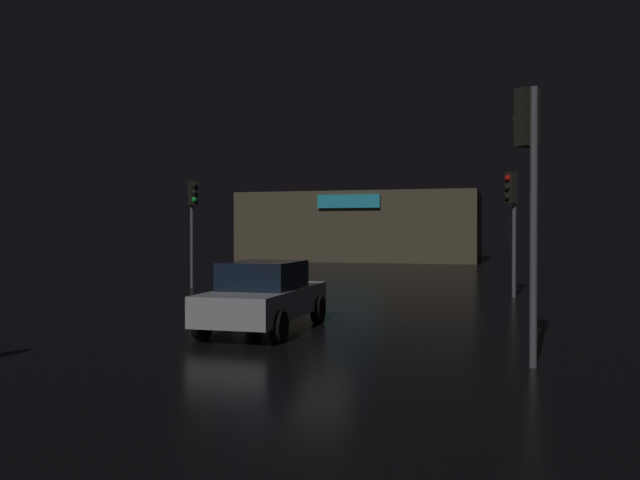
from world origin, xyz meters
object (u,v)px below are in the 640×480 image
Objects in this scene: traffic_signal_opposite at (512,207)px; traffic_signal_cross_left at (193,210)px; car_near at (265,296)px; traffic_signal_main at (528,161)px; store_building at (363,227)px.

traffic_signal_cross_left is (-11.96, 0.42, 0.03)m from traffic_signal_opposite.
traffic_signal_cross_left reaches higher than car_near.
traffic_signal_main is at bearing -44.45° from traffic_signal_cross_left.
traffic_signal_opposite is 0.94× the size of car_near.
traffic_signal_cross_left is (-12.13, 11.89, -0.31)m from traffic_signal_main.
store_building is at bearing 87.25° from traffic_signal_cross_left.
car_near is (6.60, -9.47, -2.28)m from traffic_signal_cross_left.
traffic_signal_cross_left is (-1.23, -25.69, 0.53)m from store_building.
traffic_signal_main is 1.02× the size of car_near.
traffic_signal_opposite is 10.76m from car_near.
traffic_signal_main reaches higher than traffic_signal_cross_left.
store_building reaches higher than traffic_signal_opposite.
store_building is 25.72m from traffic_signal_cross_left.
traffic_signal_main is at bearing -89.19° from traffic_signal_opposite.
traffic_signal_opposite is at bearing 90.81° from traffic_signal_main.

